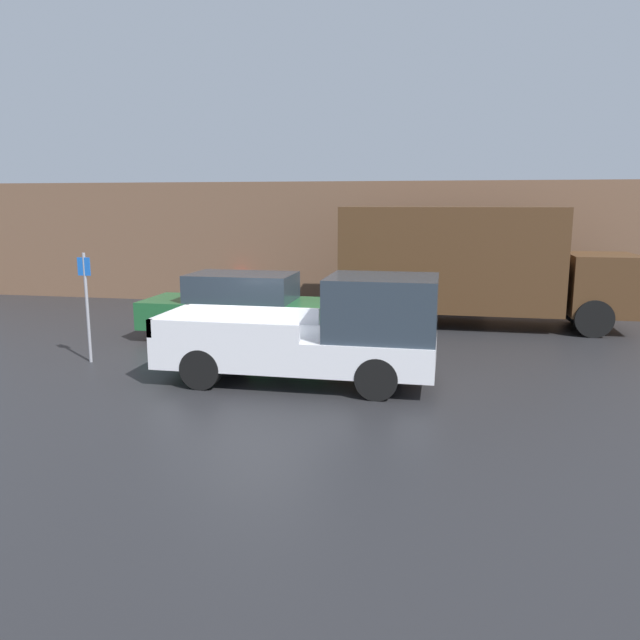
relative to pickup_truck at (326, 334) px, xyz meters
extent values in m
plane|color=#232326|center=(-1.81, 0.91, -1.01)|extent=(60.00, 60.00, 0.00)
cube|color=brown|center=(-1.81, 9.46, 1.12)|extent=(28.00, 0.15, 4.25)
cube|color=silver|center=(-0.59, 0.00, -0.33)|extent=(5.48, 1.94, 0.64)
cube|color=#28333D|center=(1.11, 0.00, 0.58)|extent=(2.08, 1.82, 1.18)
cube|color=silver|center=(-1.82, 0.92, 0.16)|extent=(3.02, 0.10, 0.35)
cube|color=silver|center=(-1.82, -0.92, 0.16)|extent=(3.02, 0.10, 0.35)
cube|color=silver|center=(-3.28, 0.00, 0.16)|extent=(0.10, 1.94, 0.35)
cylinder|color=black|center=(1.11, 0.85, -0.61)|extent=(0.79, 0.26, 0.79)
cylinder|color=black|center=(1.11, -0.85, -0.61)|extent=(0.79, 0.26, 0.79)
cylinder|color=black|center=(-2.29, 0.85, -0.61)|extent=(0.79, 0.26, 0.79)
cylinder|color=black|center=(-2.29, -0.85, -0.61)|extent=(0.79, 0.26, 0.79)
cube|color=#1E592D|center=(-3.05, 3.59, -0.33)|extent=(4.90, 1.96, 0.72)
cube|color=#28333D|center=(-2.90, 3.59, 0.38)|extent=(2.69, 1.73, 0.70)
cylinder|color=black|center=(-1.53, 4.47, -0.63)|extent=(0.76, 0.22, 0.76)
cylinder|color=black|center=(-1.53, 2.70, -0.63)|extent=(0.76, 0.22, 0.76)
cylinder|color=black|center=(-4.57, 4.47, -0.63)|extent=(0.76, 0.22, 0.76)
cylinder|color=black|center=(-4.57, 2.70, -0.63)|extent=(0.76, 0.22, 0.76)
cube|color=#472D19|center=(6.54, 6.67, 0.31)|extent=(1.79, 2.19, 1.66)
cube|color=#472D19|center=(2.38, 6.67, 0.95)|extent=(6.19, 2.31, 2.95)
cylinder|color=black|center=(6.21, 7.69, -0.50)|extent=(1.01, 0.30, 1.01)
cylinder|color=black|center=(6.21, 5.65, -0.50)|extent=(1.01, 0.30, 1.01)
cylinder|color=black|center=(1.12, 7.69, -0.50)|extent=(1.01, 0.30, 1.01)
cylinder|color=black|center=(1.12, 5.65, -0.50)|extent=(1.01, 0.30, 1.01)
cylinder|color=gray|center=(-5.53, 0.60, 0.23)|extent=(0.07, 0.07, 2.47)
cube|color=blue|center=(-5.53, 0.58, 1.16)|extent=(0.30, 0.02, 0.40)
cube|color=red|center=(-4.86, 9.13, -0.45)|extent=(0.45, 0.40, 1.11)
camera|label=1|loc=(2.26, -11.81, 2.56)|focal=35.00mm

